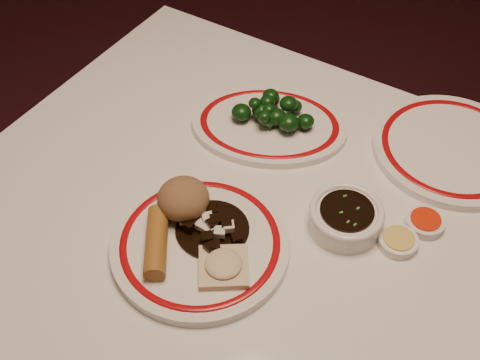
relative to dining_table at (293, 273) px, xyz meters
name	(u,v)px	position (x,y,z in m)	size (l,w,h in m)	color
dining_table	(293,273)	(0.00, 0.00, 0.00)	(1.20, 0.90, 0.75)	white
main_plate	(200,244)	(-0.12, -0.09, 0.10)	(0.37, 0.37, 0.02)	white
rice_mound	(183,199)	(-0.18, -0.06, 0.14)	(0.09, 0.09, 0.06)	brown
spring_roll	(156,242)	(-0.17, -0.14, 0.13)	(0.03, 0.03, 0.12)	#9B6826
fried_wonton	(224,266)	(-0.06, -0.12, 0.12)	(0.10, 0.10, 0.02)	beige
stirfry_heap	(211,225)	(-0.12, -0.06, 0.12)	(0.12, 0.12, 0.03)	black
broccoli_plate	(269,125)	(-0.17, 0.21, 0.10)	(0.36, 0.34, 0.02)	white
broccoli_pile	(272,112)	(-0.17, 0.21, 0.13)	(0.15, 0.10, 0.05)	#23471C
soy_bowl	(346,218)	(0.05, 0.07, 0.11)	(0.12, 0.12, 0.04)	white
sweet_sour_dish	(425,222)	(0.16, 0.14, 0.10)	(0.06, 0.06, 0.02)	white
mustard_dish	(398,241)	(0.14, 0.08, 0.10)	(0.06, 0.06, 0.02)	white
far_plate	(452,148)	(0.15, 0.33, 0.10)	(0.35, 0.35, 0.02)	white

